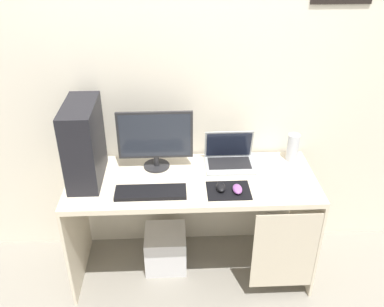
% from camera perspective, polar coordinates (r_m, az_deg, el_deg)
% --- Properties ---
extents(ground_plane, '(8.00, 8.00, 0.00)m').
position_cam_1_polar(ground_plane, '(3.09, 0.00, -15.28)').
color(ground_plane, gray).
extents(wall_back, '(4.00, 0.05, 2.60)m').
position_cam_1_polar(wall_back, '(2.67, -0.30, 10.38)').
color(wall_back, beige).
rests_on(wall_back, ground_plane).
extents(desk, '(1.55, 0.60, 0.76)m').
position_cam_1_polar(desk, '(2.68, 0.45, -6.21)').
color(desk, beige).
rests_on(desk, ground_plane).
extents(pc_tower, '(0.19, 0.42, 0.49)m').
position_cam_1_polar(pc_tower, '(2.57, -14.59, 1.42)').
color(pc_tower, black).
rests_on(pc_tower, desk).
extents(monitor, '(0.47, 0.17, 0.40)m').
position_cam_1_polar(monitor, '(2.62, -5.06, 1.98)').
color(monitor, '#232326').
rests_on(monitor, desk).
extents(laptop, '(0.32, 0.23, 0.22)m').
position_cam_1_polar(laptop, '(2.74, 5.13, -0.62)').
color(laptop, '#9EA3A8').
rests_on(laptop, desk).
extents(speaker, '(0.08, 0.08, 0.19)m').
position_cam_1_polar(speaker, '(2.83, 13.64, 0.78)').
color(speaker, '#B7BCC6').
rests_on(speaker, desk).
extents(keyboard, '(0.42, 0.14, 0.02)m').
position_cam_1_polar(keyboard, '(2.47, -5.67, -5.31)').
color(keyboard, black).
rests_on(keyboard, desk).
extents(mousepad, '(0.26, 0.20, 0.00)m').
position_cam_1_polar(mousepad, '(2.50, 5.02, -5.07)').
color(mousepad, black).
rests_on(mousepad, desk).
extents(mouse_left, '(0.06, 0.10, 0.03)m').
position_cam_1_polar(mouse_left, '(2.49, 3.99, -4.61)').
color(mouse_left, black).
rests_on(mouse_left, mousepad).
extents(mouse_right, '(0.06, 0.10, 0.03)m').
position_cam_1_polar(mouse_right, '(2.49, 6.23, -4.86)').
color(mouse_right, '#8C4C99').
rests_on(mouse_right, mousepad).
extents(subwoofer, '(0.28, 0.28, 0.28)m').
position_cam_1_polar(subwoofer, '(3.03, -3.62, -12.82)').
color(subwoofer, silver).
rests_on(subwoofer, ground_plane).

